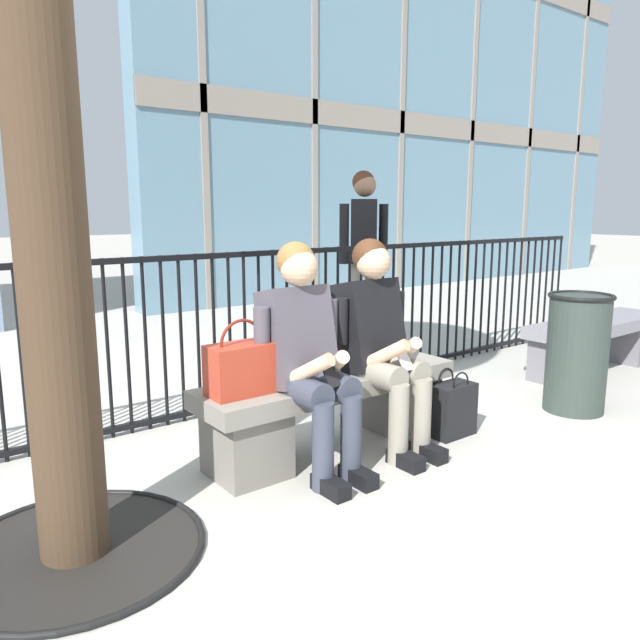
% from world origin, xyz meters
% --- Properties ---
extents(ground_plane, '(60.00, 60.00, 0.00)m').
position_xyz_m(ground_plane, '(0.00, 0.00, 0.00)').
color(ground_plane, '#B2ADA3').
extents(stone_bench, '(1.60, 0.44, 0.45)m').
position_xyz_m(stone_bench, '(0.00, 0.00, 0.27)').
color(stone_bench, gray).
rests_on(stone_bench, ground).
extents(seated_person_with_phone, '(0.52, 0.66, 1.21)m').
position_xyz_m(seated_person_with_phone, '(-0.26, -0.13, 0.65)').
color(seated_person_with_phone, '#383D4C').
rests_on(seated_person_with_phone, ground).
extents(seated_person_companion, '(0.52, 0.66, 1.21)m').
position_xyz_m(seated_person_companion, '(0.26, -0.13, 0.65)').
color(seated_person_companion, gray).
rests_on(seated_person_companion, ground).
extents(handbag_on_bench, '(0.35, 0.19, 0.39)m').
position_xyz_m(handbag_on_bench, '(-0.58, -0.01, 0.59)').
color(handbag_on_bench, '#B23823').
rests_on(handbag_on_bench, stone_bench).
extents(shopping_bag, '(0.29, 0.17, 0.42)m').
position_xyz_m(shopping_bag, '(0.73, -0.28, 0.17)').
color(shopping_bag, black).
rests_on(shopping_bag, ground).
extents(bystander_at_railing, '(0.55, 0.43, 1.71)m').
position_xyz_m(bystander_at_railing, '(1.57, 1.49, 1.00)').
color(bystander_at_railing, gray).
rests_on(bystander_at_railing, ground).
extents(plaza_railing, '(7.79, 0.04, 1.10)m').
position_xyz_m(plaza_railing, '(-0.00, 0.95, 0.55)').
color(plaza_railing, black).
rests_on(plaza_railing, ground).
extents(stone_bench_far, '(1.60, 0.44, 0.45)m').
position_xyz_m(stone_bench_far, '(2.89, -0.04, 0.27)').
color(stone_bench_far, slate).
rests_on(stone_bench_far, ground).
extents(trash_can, '(0.43, 0.43, 0.82)m').
position_xyz_m(trash_can, '(1.77, -0.49, 0.42)').
color(trash_can, '#2D3833').
rests_on(trash_can, ground).
extents(building_facade_right, '(10.96, 0.43, 9.00)m').
position_xyz_m(building_facade_right, '(6.32, 5.10, 4.51)').
color(building_facade_right, slate).
rests_on(building_facade_right, ground).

